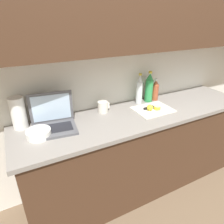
# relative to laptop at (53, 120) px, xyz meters

# --- Properties ---
(ground_plane) EXTENTS (12.00, 12.00, 0.00)m
(ground_plane) POSITION_rel_laptop_xyz_m (0.79, -0.10, -0.95)
(ground_plane) COLOR brown
(ground_plane) RESTS_ON ground
(wall_back) EXTENTS (5.20, 0.38, 2.60)m
(wall_back) POSITION_rel_laptop_xyz_m (0.79, 0.13, 0.61)
(wall_back) COLOR white
(wall_back) RESTS_ON ground_plane
(counter_unit) EXTENTS (2.31, 0.59, 0.88)m
(counter_unit) POSITION_rel_laptop_xyz_m (0.81, -0.09, -0.50)
(counter_unit) COLOR #472D1E
(counter_unit) RESTS_ON ground_plane
(laptop) EXTENTS (0.37, 0.30, 0.27)m
(laptop) POSITION_rel_laptop_xyz_m (0.00, 0.00, 0.00)
(laptop) COLOR #515156
(laptop) RESTS_ON counter_unit
(cutting_board) EXTENTS (0.35, 0.28, 0.01)m
(cutting_board) POSITION_rel_laptop_xyz_m (0.91, -0.09, -0.06)
(cutting_board) COLOR silver
(cutting_board) RESTS_ON counter_unit
(knife) EXTENTS (0.26, 0.04, 0.02)m
(knife) POSITION_rel_laptop_xyz_m (0.91, -0.07, -0.05)
(knife) COLOR silver
(knife) RESTS_ON cutting_board
(lemon_half_cut) EXTENTS (0.06, 0.06, 0.03)m
(lemon_half_cut) POSITION_rel_laptop_xyz_m (0.95, -0.12, -0.04)
(lemon_half_cut) COLOR yellow
(lemon_half_cut) RESTS_ON cutting_board
(lemon_whole_beside) EXTENTS (0.06, 0.06, 0.06)m
(lemon_whole_beside) POSITION_rel_laptop_xyz_m (0.87, -0.11, -0.03)
(lemon_whole_beside) COLOR yellow
(lemon_whole_beside) RESTS_ON cutting_board
(bottle_green_soda) EXTENTS (0.07, 0.07, 0.23)m
(bottle_green_soda) POSITION_rel_laptop_xyz_m (1.09, 0.10, 0.04)
(bottle_green_soda) COLOR #A34C2D
(bottle_green_soda) RESTS_ON counter_unit
(bottle_oil_tall) EXTENTS (0.08, 0.08, 0.32)m
(bottle_oil_tall) POSITION_rel_laptop_xyz_m (1.00, 0.10, 0.08)
(bottle_oil_tall) COLOR #2D934C
(bottle_oil_tall) RESTS_ON counter_unit
(bottle_water_clear) EXTENTS (0.06, 0.06, 0.31)m
(bottle_water_clear) POSITION_rel_laptop_xyz_m (0.88, 0.10, 0.08)
(bottle_water_clear) COLOR silver
(bottle_water_clear) RESTS_ON counter_unit
(measuring_cup) EXTENTS (0.11, 0.09, 0.10)m
(measuring_cup) POSITION_rel_laptop_xyz_m (0.47, 0.08, -0.01)
(measuring_cup) COLOR silver
(measuring_cup) RESTS_ON counter_unit
(bowl_white) EXTENTS (0.18, 0.18, 0.06)m
(bowl_white) POSITION_rel_laptop_xyz_m (-0.13, -0.09, -0.04)
(bowl_white) COLOR white
(bowl_white) RESTS_ON counter_unit
(paper_towel_roll) EXTENTS (0.11, 0.11, 0.26)m
(paper_towel_roll) POSITION_rel_laptop_xyz_m (-0.24, 0.12, 0.07)
(paper_towel_roll) COLOR white
(paper_towel_roll) RESTS_ON counter_unit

